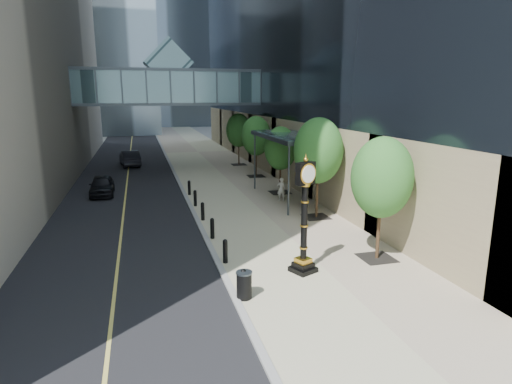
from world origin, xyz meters
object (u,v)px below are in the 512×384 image
Objects in this scene: street_clock at (304,224)px; car_near at (102,185)px; trash_bin at (244,286)px; pedestrian at (281,189)px; car_far at (130,158)px.

street_clock is 18.47m from car_near.
car_near reaches higher than trash_bin.
pedestrian reaches higher than car_near.
car_near is 12.74m from car_far.
trash_bin is 0.23× the size of car_near.
trash_bin is 0.20× the size of car_far.
street_clock is 29.76m from car_far.
car_far is at bearing 97.75° from trash_bin.
car_far is (-6.91, 28.92, -1.25)m from street_clock.
car_near is at bearing 108.12° from trash_bin.
street_clock reaches higher than car_near.
pedestrian is at bearing 66.32° from trash_bin.
street_clock is 5.03× the size of trash_bin.
pedestrian reaches higher than car_far.
pedestrian is at bearing 52.09° from street_clock.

